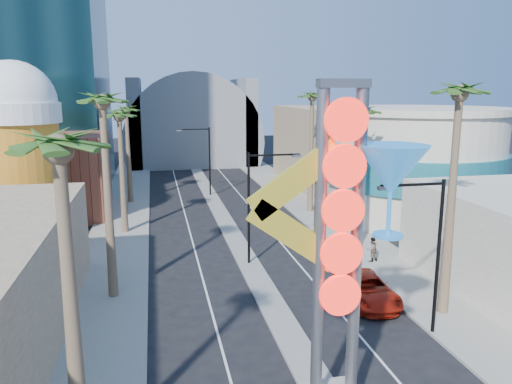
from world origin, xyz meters
The scene contains 22 objects.
sidewalk_west centered at (-9.50, 35.00, 0.07)m, with size 5.00×100.00×0.15m, color gray.
sidewalk_east centered at (9.50, 35.00, 0.07)m, with size 5.00×100.00×0.15m, color gray.
median centered at (0.00, 38.00, 0.07)m, with size 1.60×84.00×0.15m, color gray.
brick_filler_west centered at (-16.00, 38.00, 4.00)m, with size 10.00×10.00×8.00m, color brown.
filler_east centered at (16.00, 48.00, 5.00)m, with size 10.00×20.00×10.00m, color #92775E.
beer_mug centered at (-17.00, 30.00, 7.84)m, with size 7.00×7.00×14.50m.
turquoise_building centered at (18.00, 30.00, 5.25)m, with size 16.60×16.60×10.60m.
canopy centered at (0.00, 72.00, 4.31)m, with size 22.00×16.00×22.00m.
neon_sign centered at (0.82, 2.96, 7.31)m, with size 6.53×2.60×12.55m.
streetlight_0 centered at (0.55, 20.00, 4.88)m, with size 3.79×0.25×8.00m.
streetlight_1 centered at (-0.55, 44.00, 4.88)m, with size 3.79×0.25×8.00m.
streetlight_2 centered at (6.72, 8.00, 4.83)m, with size 3.45×0.25×8.00m.
palm_0 centered at (-9.00, 2.00, 9.93)m, with size 2.40×2.40×11.70m.
palm_1 centered at (-9.00, 16.00, 10.82)m, with size 2.40×2.40×12.70m.
palm_2 centered at (-9.00, 30.00, 9.48)m, with size 2.40×2.40×11.20m.
palm_3 centered at (-9.00, 42.00, 9.48)m, with size 2.40×2.40×11.20m.
palm_5 centered at (9.00, 10.00, 11.27)m, with size 2.40×2.40×13.20m.
palm_6 centered at (9.00, 22.00, 9.93)m, with size 2.40×2.40×11.70m.
palm_7 centered at (9.00, 34.00, 10.82)m, with size 2.40×2.40×12.70m.
red_pickup centered at (5.54, 12.37, 0.79)m, with size 2.62×5.68×1.58m, color #AE1D0D.
pedestrian_a centered at (11.50, 12.34, 1.05)m, with size 0.66×0.43×1.80m, color gray.
pedestrian_b centered at (8.67, 18.53, 1.04)m, with size 0.86×0.67×1.77m, color gray.
Camera 1 is at (-6.32, -13.10, 12.18)m, focal length 35.00 mm.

